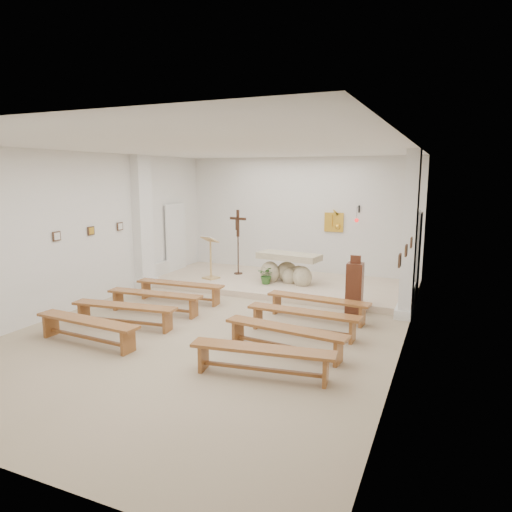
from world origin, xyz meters
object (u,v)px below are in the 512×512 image
at_px(bench_left_front, 180,287).
at_px(bench_right_second, 303,317).
at_px(bench_left_fourth, 87,325).
at_px(bench_right_fourth, 262,355).
at_px(bench_right_third, 285,333).
at_px(altar, 288,270).
at_px(donation_pedestal, 355,288).
at_px(bench_left_third, 124,310).
at_px(bench_right_front, 318,303).
at_px(bench_left_second, 155,298).
at_px(crucifix_stand, 238,237).
at_px(lectern, 210,257).

bearing_deg(bench_left_front, bench_right_second, -19.67).
distance_m(bench_left_fourth, bench_right_fourth, 3.39).
relative_size(bench_right_second, bench_left_fourth, 1.00).
height_order(bench_right_third, bench_right_fourth, same).
height_order(altar, donation_pedestal, donation_pedestal).
bearing_deg(bench_right_third, bench_left_third, -173.32).
distance_m(donation_pedestal, bench_right_fourth, 3.82).
bearing_deg(bench_left_front, bench_right_front, -3.07).
height_order(bench_left_second, bench_left_fourth, same).
xyz_separation_m(bench_left_third, bench_left_fourth, (-0.00, -1.01, 0.00)).
bearing_deg(crucifix_stand, bench_right_second, -36.39).
relative_size(bench_right_front, bench_left_third, 1.00).
bearing_deg(bench_right_front, bench_left_front, -175.07).
distance_m(altar, bench_right_second, 3.63).
height_order(lectern, crucifix_stand, crucifix_stand).
height_order(donation_pedestal, bench_right_front, donation_pedestal).
relative_size(bench_left_third, bench_left_fourth, 1.00).
relative_size(bench_left_second, bench_right_second, 1.00).
height_order(altar, crucifix_stand, crucifix_stand).
bearing_deg(bench_right_second, crucifix_stand, 132.40).
bearing_deg(bench_left_second, bench_left_third, -94.11).
xyz_separation_m(crucifix_stand, donation_pedestal, (3.76, -1.98, -0.66)).
bearing_deg(bench_left_fourth, bench_left_third, 93.70).
xyz_separation_m(lectern, bench_right_second, (3.59, -2.87, -0.40)).
xyz_separation_m(bench_left_front, bench_right_fourth, (3.39, -3.03, 0.00)).
bearing_deg(crucifix_stand, bench_right_front, -27.38).
bearing_deg(bench_right_fourth, bench_left_front, 130.31).
distance_m(bench_left_front, bench_left_third, 2.02).
relative_size(bench_left_second, bench_right_third, 1.00).
bearing_deg(bench_right_third, bench_left_front, 155.88).
distance_m(lectern, bench_right_front, 4.06).
relative_size(donation_pedestal, bench_right_second, 0.58).
relative_size(donation_pedestal, bench_left_front, 0.58).
relative_size(altar, crucifix_stand, 0.94).
bearing_deg(bench_right_front, bench_left_second, -158.47).
relative_size(bench_left_second, bench_left_fourth, 1.00).
height_order(donation_pedestal, bench_left_fourth, donation_pedestal).
bearing_deg(donation_pedestal, bench_right_third, -104.36).
bearing_deg(bench_right_second, bench_right_fourth, -87.78).
relative_size(lectern, bench_left_front, 0.55).
bearing_deg(bench_right_second, bench_right_front, 92.22).
distance_m(altar, bench_right_front, 2.74).
bearing_deg(bench_left_third, bench_right_fourth, -23.29).
bearing_deg(donation_pedestal, lectern, 163.18).
bearing_deg(lectern, bench_right_second, -20.93).
relative_size(crucifix_stand, bench_right_third, 0.84).
height_order(lectern, bench_left_fourth, lectern).
relative_size(lectern, bench_right_front, 0.55).
height_order(bench_right_front, bench_left_third, same).
bearing_deg(bench_right_front, bench_right_second, -85.07).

